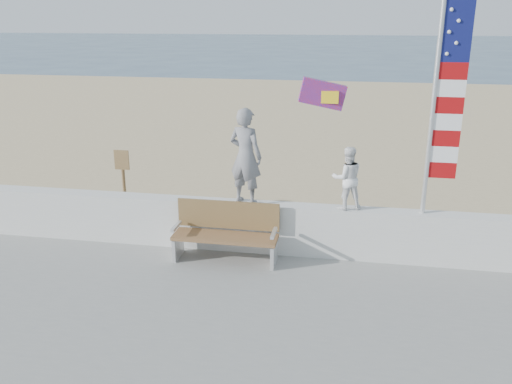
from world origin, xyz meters
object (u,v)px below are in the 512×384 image
bench (226,231)px  flag (442,99)px  child (347,178)px  adult (246,156)px

bench → flag: (3.41, 0.45, 2.30)m
bench → flag: flag is taller
child → bench: bearing=-3.7°
adult → bench: bearing=80.7°
adult → flag: bearing=-159.7°
adult → bench: 1.34m
child → adult: bearing=-16.4°
adult → child: bearing=-159.7°
bench → adult: bearing=60.4°
flag → bench: bearing=-172.4°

